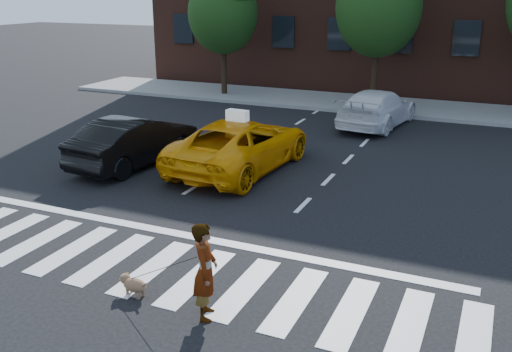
% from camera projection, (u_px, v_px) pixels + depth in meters
% --- Properties ---
extents(ground, '(120.00, 120.00, 0.00)m').
position_uv_depth(ground, '(153.00, 268.00, 11.28)').
color(ground, black).
rests_on(ground, ground).
extents(crosswalk, '(13.00, 2.40, 0.01)m').
position_uv_depth(crosswalk, '(153.00, 268.00, 11.28)').
color(crosswalk, silver).
rests_on(crosswalk, ground).
extents(stop_line, '(12.00, 0.30, 0.01)m').
position_uv_depth(stop_line, '(193.00, 237.00, 12.67)').
color(stop_line, silver).
rests_on(stop_line, ground).
extents(sidewalk_far, '(30.00, 4.00, 0.15)m').
position_uv_depth(sidewalk_far, '(364.00, 104.00, 26.44)').
color(sidewalk_far, slate).
rests_on(sidewalk_far, ground).
extents(tree_left, '(3.39, 3.38, 6.50)m').
position_uv_depth(tree_left, '(223.00, 4.00, 27.28)').
color(tree_left, black).
rests_on(tree_left, ground).
extents(taxi, '(2.92, 5.70, 1.54)m').
position_uv_depth(taxi, '(241.00, 144.00, 17.12)').
color(taxi, orange).
rests_on(taxi, ground).
extents(black_sedan, '(2.11, 4.74, 1.51)m').
position_uv_depth(black_sedan, '(135.00, 141.00, 17.55)').
color(black_sedan, black).
rests_on(black_sedan, ground).
extents(white_suv, '(2.61, 5.16, 1.44)m').
position_uv_depth(white_suv, '(377.00, 108.00, 22.43)').
color(white_suv, silver).
rests_on(white_suv, ground).
extents(woman, '(0.61, 0.73, 1.70)m').
position_uv_depth(woman, '(205.00, 271.00, 9.37)').
color(woman, '#999999').
rests_on(woman, ground).
extents(dog, '(0.65, 0.31, 0.37)m').
position_uv_depth(dog, '(133.00, 284.00, 10.24)').
color(dog, '#97664D').
rests_on(dog, ground).
extents(taxi_sign, '(0.67, 0.32, 0.32)m').
position_uv_depth(taxi_sign, '(237.00, 115.00, 16.65)').
color(taxi_sign, white).
rests_on(taxi_sign, taxi).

